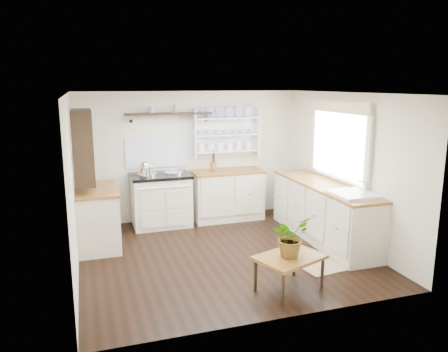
# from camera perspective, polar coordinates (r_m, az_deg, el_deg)

# --- Properties ---
(floor) EXTENTS (4.00, 3.80, 0.01)m
(floor) POSITION_cam_1_polar(r_m,az_deg,el_deg) (6.46, -0.17, -10.10)
(floor) COLOR black
(floor) RESTS_ON ground
(wall_back) EXTENTS (4.00, 0.02, 2.30)m
(wall_back) POSITION_cam_1_polar(r_m,az_deg,el_deg) (7.92, -4.40, 2.66)
(wall_back) COLOR beige
(wall_back) RESTS_ON ground
(wall_right) EXTENTS (0.02, 3.80, 2.30)m
(wall_right) POSITION_cam_1_polar(r_m,az_deg,el_deg) (6.98, 15.65, 1.00)
(wall_right) COLOR beige
(wall_right) RESTS_ON ground
(wall_left) EXTENTS (0.02, 3.80, 2.30)m
(wall_left) POSITION_cam_1_polar(r_m,az_deg,el_deg) (5.84, -19.21, -1.32)
(wall_left) COLOR beige
(wall_left) RESTS_ON ground
(ceiling) EXTENTS (4.00, 3.80, 0.01)m
(ceiling) POSITION_cam_1_polar(r_m,az_deg,el_deg) (5.98, -0.18, 10.77)
(ceiling) COLOR white
(ceiling) RESTS_ON wall_back
(window) EXTENTS (0.08, 1.55, 1.22)m
(window) POSITION_cam_1_polar(r_m,az_deg,el_deg) (7.01, 14.82, 4.52)
(window) COLOR white
(window) RESTS_ON wall_right
(aga_cooker) EXTENTS (1.02, 0.71, 0.94)m
(aga_cooker) POSITION_cam_1_polar(r_m,az_deg,el_deg) (7.62, -8.19, -3.07)
(aga_cooker) COLOR beige
(aga_cooker) RESTS_ON floor
(back_cabinets) EXTENTS (1.27, 0.63, 0.90)m
(back_cabinets) POSITION_cam_1_polar(r_m,az_deg,el_deg) (7.94, 0.41, -2.37)
(back_cabinets) COLOR silver
(back_cabinets) RESTS_ON floor
(right_cabinets) EXTENTS (0.62, 2.43, 0.90)m
(right_cabinets) POSITION_cam_1_polar(r_m,az_deg,el_deg) (7.07, 12.86, -4.49)
(right_cabinets) COLOR silver
(right_cabinets) RESTS_ON floor
(belfast_sink) EXTENTS (0.55, 0.60, 0.45)m
(belfast_sink) POSITION_cam_1_polar(r_m,az_deg,el_deg) (6.37, 16.44, -3.31)
(belfast_sink) COLOR white
(belfast_sink) RESTS_ON right_cabinets
(left_cabinets) EXTENTS (0.62, 1.13, 0.90)m
(left_cabinets) POSITION_cam_1_polar(r_m,az_deg,el_deg) (6.88, -16.21, -5.11)
(left_cabinets) COLOR silver
(left_cabinets) RESTS_ON floor
(plate_rack) EXTENTS (1.20, 0.22, 0.90)m
(plate_rack) POSITION_cam_1_polar(r_m,az_deg,el_deg) (8.00, 0.17, 5.72)
(plate_rack) COLOR white
(plate_rack) RESTS_ON wall_back
(high_shelf) EXTENTS (1.50, 0.29, 0.16)m
(high_shelf) POSITION_cam_1_polar(r_m,az_deg,el_deg) (7.63, -7.22, 7.99)
(high_shelf) COLOR black
(high_shelf) RESTS_ON wall_back
(left_shelving) EXTENTS (0.28, 0.80, 1.05)m
(left_shelving) POSITION_cam_1_polar(r_m,az_deg,el_deg) (6.65, -17.96, 3.83)
(left_shelving) COLOR black
(left_shelving) RESTS_ON wall_left
(kettle) EXTENTS (0.19, 0.19, 0.23)m
(kettle) POSITION_cam_1_polar(r_m,az_deg,el_deg) (7.34, -10.32, 0.92)
(kettle) COLOR silver
(kettle) RESTS_ON aga_cooker
(utensil_crock) EXTENTS (0.12, 0.12, 0.14)m
(utensil_crock) POSITION_cam_1_polar(r_m,az_deg,el_deg) (7.83, -1.42, 1.33)
(utensil_crock) COLOR brown
(utensil_crock) RESTS_ON back_cabinets
(center_table) EXTENTS (0.92, 0.79, 0.42)m
(center_table) POSITION_cam_1_polar(r_m,az_deg,el_deg) (5.34, 8.57, -10.74)
(center_table) COLOR brown
(center_table) RESTS_ON floor
(potted_plant) EXTENTS (0.54, 0.51, 0.48)m
(potted_plant) POSITION_cam_1_polar(r_m,az_deg,el_deg) (5.24, 8.67, -7.83)
(potted_plant) COLOR #3F7233
(potted_plant) RESTS_ON center_table
(floor_rug) EXTENTS (0.66, 0.92, 0.02)m
(floor_rug) POSITION_cam_1_polar(r_m,az_deg,el_deg) (6.28, 11.55, -10.94)
(floor_rug) COLOR #88624F
(floor_rug) RESTS_ON floor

